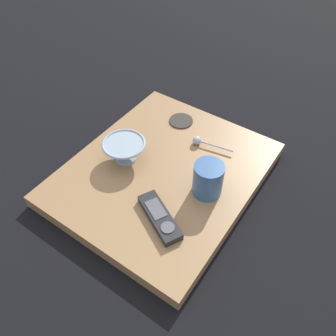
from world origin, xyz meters
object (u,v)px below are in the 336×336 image
coffee_mug (208,179)px  teaspoon (200,141)px  cereal_bowl (125,150)px  tv_remote_near (160,217)px  drink_coaster (181,121)px

coffee_mug → teaspoon: (0.12, -0.16, -0.04)m
cereal_bowl → tv_remote_near: cereal_bowl is taller
drink_coaster → coffee_mug: bearing=136.7°
tv_remote_near → drink_coaster: 0.42m
coffee_mug → cereal_bowl: bearing=7.3°
teaspoon → drink_coaster: bearing=-29.5°
cereal_bowl → teaspoon: bearing=-129.7°
coffee_mug → drink_coaster: 0.33m
teaspoon → tv_remote_near: bearing=101.5°
tv_remote_near → drink_coaster: bearing=-64.8°
teaspoon → coffee_mug: bearing=127.4°
tv_remote_near → drink_coaster: (0.18, -0.38, -0.01)m
cereal_bowl → drink_coaster: cereal_bowl is taller
tv_remote_near → drink_coaster: size_ratio=2.08×
coffee_mug → tv_remote_near: bearing=71.4°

